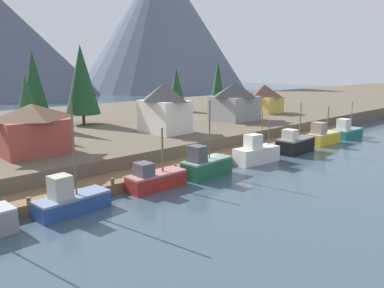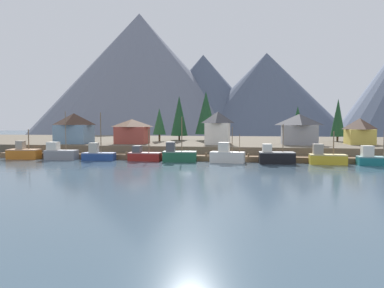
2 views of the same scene
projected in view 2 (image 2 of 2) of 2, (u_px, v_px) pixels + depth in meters
name	position (u px, v px, depth m)	size (l,w,h in m)	color
ground_plane	(200.00, 154.00, 90.18)	(400.00, 400.00, 1.00)	#384C5B
dock	(187.00, 157.00, 72.39)	(80.00, 4.00, 1.60)	brown
shoreline_bank	(206.00, 144.00, 101.89)	(400.00, 56.00, 2.50)	brown
mountain_west_peak	(140.00, 74.00, 223.60)	(130.94, 130.94, 73.19)	slate
mountain_central_peak	(203.00, 95.00, 223.36)	(84.25, 84.25, 48.22)	#4C566B
mountain_east_peak	(266.00, 94.00, 215.04)	(94.74, 94.74, 47.84)	#4C566B
fishing_boat_orange	(24.00, 153.00, 74.08)	(6.47, 3.22, 6.03)	#CC6B1E
fishing_boat_grey	(60.00, 153.00, 73.03)	(6.35, 2.74, 9.59)	gray
fishing_boat_blue	(98.00, 155.00, 71.66)	(6.42, 2.86, 9.35)	navy
fishing_boat_red	(144.00, 156.00, 70.46)	(6.27, 2.29, 6.16)	maroon
fishing_boat_green	(178.00, 155.00, 68.94)	(6.43, 2.98, 8.50)	#1E5B3D
fishing_boat_white	(227.00, 156.00, 67.43)	(6.47, 3.07, 6.63)	silver
fishing_boat_black	(276.00, 157.00, 65.80)	(6.45, 3.36, 7.11)	black
fishing_boat_yellow	(326.00, 158.00, 64.77)	(6.29, 2.64, 5.92)	gold
fishing_boat_teal	(375.00, 159.00, 63.35)	(6.31, 2.83, 6.15)	#196B70
house_blue	(74.00, 128.00, 84.86)	(7.90, 6.18, 7.03)	#6689A8
house_grey	(299.00, 129.00, 80.80)	(7.68, 7.01, 6.78)	gray
house_yellow	(360.00, 131.00, 81.98)	(5.61, 6.80, 5.87)	gold
house_red	(132.00, 131.00, 84.30)	(7.38, 5.56, 5.66)	#9E4238
house_white	(218.00, 128.00, 81.99)	(5.42, 7.16, 7.33)	silver
conifer_near_left	(159.00, 121.00, 94.47)	(3.39, 3.39, 8.54)	#4C3823
conifer_near_right	(298.00, 121.00, 98.38)	(4.06, 4.06, 9.28)	#4C3823
conifer_mid_left	(179.00, 116.00, 100.57)	(4.67, 4.67, 12.18)	#4C3823
conifer_mid_right	(338.00, 118.00, 93.42)	(3.59, 3.59, 10.95)	#4C3823
conifer_back_left	(206.00, 113.00, 98.24)	(5.78, 5.78, 13.24)	#4C3823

